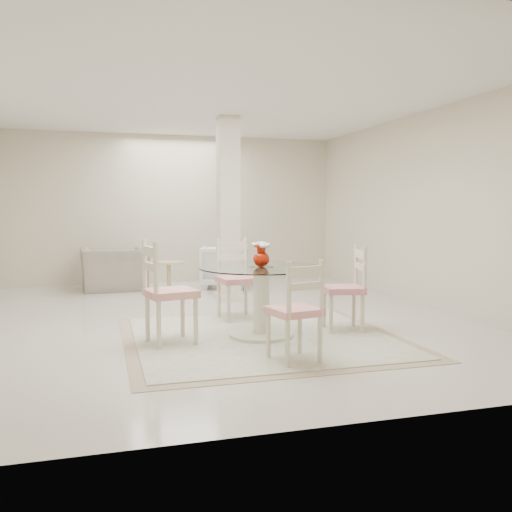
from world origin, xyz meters
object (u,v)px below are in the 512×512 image
object	(u,v)px
column	(228,209)
recliner_taupe	(115,269)
dining_chair_east	(349,282)
dining_chair_south	(298,303)
red_vase	(261,254)
dining_chair_west	(164,285)
dining_chair_north	(235,272)
armchair_white	(225,267)
side_table	(169,278)
dining_table	(261,302)

from	to	relation	value
column	recliner_taupe	world-z (taller)	column
dining_chair_east	dining_chair_south	world-z (taller)	dining_chair_east
red_vase	dining_chair_west	world-z (taller)	dining_chair_west
dining_chair_north	dining_chair_south	distance (m)	2.04
dining_chair_east	armchair_white	world-z (taller)	dining_chair_east
side_table	dining_chair_west	bearing A→B (deg)	-97.63
dining_table	dining_chair_north	world-z (taller)	dining_chair_north
dining_table	dining_chair_south	distance (m)	1.03
column	dining_chair_west	bearing A→B (deg)	-116.62
column	dining_chair_south	bearing A→B (deg)	-92.89
dining_chair_north	side_table	size ratio (longest dim) A/B	2.18
side_table	column	bearing A→B (deg)	-50.95
dining_chair_south	dining_chair_west	bearing A→B (deg)	-54.66
dining_chair_south	side_table	distance (m)	4.44
red_vase	dining_chair_south	size ratio (longest dim) A/B	0.26
dining_chair_east	recliner_taupe	world-z (taller)	dining_chair_east
dining_chair_east	armchair_white	distance (m)	3.73
dining_chair_south	recliner_taupe	bearing A→B (deg)	-85.81
dining_chair_north	armchair_white	bearing A→B (deg)	73.64
column	dining_chair_west	distance (m)	2.85
dining_table	dining_chair_north	bearing A→B (deg)	91.65
dining_chair_north	side_table	distance (m)	2.44
recliner_taupe	dining_chair_south	bearing A→B (deg)	101.97
dining_table	dining_chair_west	world-z (taller)	dining_chair_west
column	dining_table	size ratio (longest dim) A/B	2.07
red_vase	dining_chair_east	xyz separation A→B (m)	(1.02, 0.01, -0.33)
side_table	dining_chair_south	bearing A→B (deg)	-82.20
dining_chair_west	dining_chair_north	bearing A→B (deg)	-54.93
recliner_taupe	armchair_white	world-z (taller)	armchair_white
dining_chair_south	recliner_taupe	size ratio (longest dim) A/B	0.93
dining_chair_east	armchair_white	xyz separation A→B (m)	(-0.59, 3.67, -0.19)
dining_chair_east	side_table	world-z (taller)	dining_chair_east
column	dining_chair_east	world-z (taller)	column
dining_chair_north	dining_table	bearing A→B (deg)	-94.88
dining_chair_east	dining_chair_south	distance (m)	1.42
dining_table	side_table	distance (m)	3.42
dining_table	armchair_white	xyz separation A→B (m)	(0.43, 3.68, -0.02)
dining_chair_north	recliner_taupe	distance (m)	3.24
dining_table	dining_chair_west	distance (m)	1.05
column	side_table	xyz separation A→B (m)	(-0.77, 0.95, -1.12)
recliner_taupe	side_table	bearing A→B (deg)	141.35
dining_table	dining_chair_west	bearing A→B (deg)	-177.96
dining_chair_north	dining_chair_south	xyz separation A→B (m)	(0.06, -2.03, -0.04)
dining_table	dining_chair_east	size ratio (longest dim) A/B	1.24
dining_chair_west	dining_chair_south	distance (m)	1.44
dining_chair_south	dining_table	bearing A→B (deg)	-99.95
dining_table	dining_chair_south	world-z (taller)	dining_chair_south
dining_chair_east	dining_chair_west	xyz separation A→B (m)	(-2.04, -0.05, 0.05)
column	red_vase	bearing A→B (deg)	-94.90
dining_chair_east	armchair_white	size ratio (longest dim) A/B	1.32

